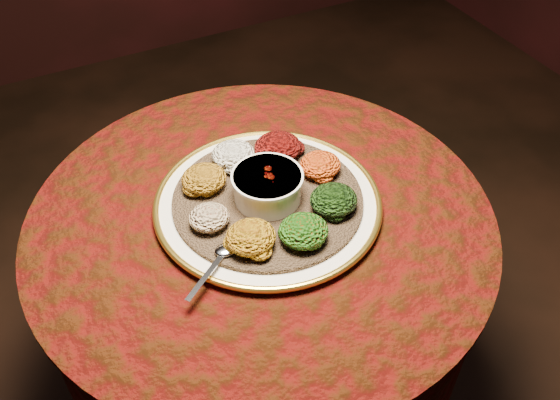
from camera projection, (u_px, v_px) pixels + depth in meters
name	position (u px, v px, depth m)	size (l,w,h in m)	color
table	(262.00, 271.00, 1.40)	(0.96, 0.96, 0.73)	black
platter	(268.00, 203.00, 1.28)	(0.54, 0.54, 0.02)	white
injera	(268.00, 199.00, 1.27)	(0.39, 0.39, 0.01)	brown
stew_bowl	(267.00, 185.00, 1.25)	(0.15, 0.15, 0.06)	white
spoon	(223.00, 253.00, 1.15)	(0.13, 0.10, 0.01)	silver
portion_ayib	(233.00, 154.00, 1.34)	(0.09, 0.09, 0.04)	white
portion_kitfo	(278.00, 147.00, 1.35)	(0.10, 0.10, 0.05)	black
portion_tikil	(320.00, 165.00, 1.31)	(0.09, 0.08, 0.04)	#A2650D
portion_gomen	(334.00, 200.00, 1.23)	(0.10, 0.09, 0.05)	black
portion_mixveg	(303.00, 231.00, 1.17)	(0.10, 0.09, 0.05)	#8E2A09
portion_kik	(251.00, 237.00, 1.16)	(0.10, 0.09, 0.05)	#AF7E0F
portion_timatim	(209.00, 217.00, 1.20)	(0.08, 0.08, 0.04)	maroon
portion_shiro	(204.00, 179.00, 1.28)	(0.09, 0.09, 0.05)	#A26A13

